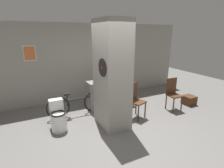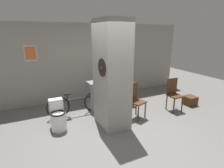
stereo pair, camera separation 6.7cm
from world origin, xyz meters
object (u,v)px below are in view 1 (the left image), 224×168
at_px(chair_by_doorway, 173,93).
at_px(bicycle, 77,104).
at_px(chair_near_pillar, 135,99).
at_px(bottle_tall, 105,76).
at_px(toilet, 58,118).

distance_m(chair_by_doorway, bicycle, 2.89).
height_order(chair_near_pillar, bicycle, chair_near_pillar).
height_order(chair_by_doorway, bottle_tall, bottle_tall).
relative_size(toilet, chair_near_pillar, 0.74).
height_order(chair_by_doorway, bicycle, chair_by_doorway).
height_order(chair_near_pillar, bottle_tall, bottle_tall).
bearing_deg(bicycle, chair_by_doorway, -18.47).
bearing_deg(chair_near_pillar, toilet, 153.48).
distance_m(chair_near_pillar, bottle_tall, 1.25).
xyz_separation_m(bicycle, bottle_tall, (0.98, 0.24, 0.65)).
height_order(toilet, chair_near_pillar, chair_near_pillar).
relative_size(bicycle, bottle_tall, 5.04).
relative_size(toilet, bottle_tall, 2.16).
xyz_separation_m(chair_by_doorway, bottle_tall, (-1.76, 1.16, 0.45)).
distance_m(chair_near_pillar, chair_by_doorway, 1.32).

